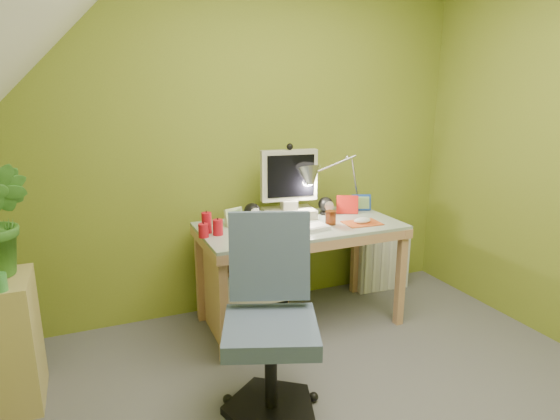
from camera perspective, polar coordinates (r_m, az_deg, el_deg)
name	(u,v)px	position (r m, az deg, el deg)	size (l,w,h in m)	color
wall_back	(246,140)	(3.23, -4.14, 8.49)	(3.20, 0.01, 2.40)	olive
desk	(299,274)	(3.14, 2.39, -7.81)	(1.29, 0.64, 0.69)	tan
monitor	(289,181)	(3.12, 1.11, 3.58)	(0.37, 0.21, 0.51)	#BAB8A8
speaker_left	(252,213)	(3.05, -3.41, -0.33)	(0.11, 0.11, 0.13)	black
speaker_right	(326,206)	(3.26, 5.58, 0.54)	(0.10, 0.10, 0.12)	black
keyboard	(298,230)	(2.87, 2.19, -2.44)	(0.41, 0.13, 0.02)	silver
mousepad	(362,223)	(3.08, 9.98, -1.58)	(0.23, 0.17, 0.01)	#BE4C1D
mouse	(362,221)	(3.08, 9.99, -1.27)	(0.12, 0.07, 0.04)	silver
amber_tumbler	(331,218)	(3.02, 6.20, -0.94)	(0.07, 0.07, 0.09)	maroon
candle_cluster	(208,224)	(2.82, -8.73, -1.75)	(0.17, 0.15, 0.13)	red
photo_frame_red	(347,205)	(3.30, 8.20, 0.66)	(0.15, 0.02, 0.13)	red
photo_frame_blue	(361,202)	(3.41, 9.88, 0.92)	(0.13, 0.02, 0.12)	navy
photo_frame_green	(234,217)	(3.00, -5.63, -0.83)	(0.13, 0.02, 0.11)	#ACC184
desk_lamp	(348,170)	(3.32, 8.26, 4.79)	(0.55, 0.24, 0.59)	silver
side_ledge	(11,342)	(2.73, -29.99, -13.78)	(0.25, 0.38, 0.66)	tan
task_chair	(271,329)	(2.25, -1.15, -14.33)	(0.50, 0.50, 0.90)	#42526C
radiator	(380,262)	(3.81, 12.10, -6.20)	(0.42, 0.17, 0.42)	silver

